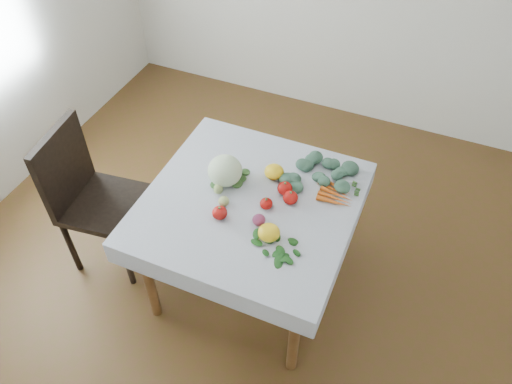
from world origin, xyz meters
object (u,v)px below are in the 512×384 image
cabbage (225,171)px  carrot_bunch (335,194)px  table (250,213)px  heirloom_back (274,172)px  chair (88,191)px

cabbage → carrot_bunch: size_ratio=0.98×
table → carrot_bunch: (0.41, 0.22, 0.12)m
cabbage → heirloom_back: cabbage is taller
chair → carrot_bunch: size_ratio=5.11×
chair → table: bearing=8.7°
chair → cabbage: chair is taller
carrot_bunch → cabbage: bearing=-167.1°
cabbage → carrot_bunch: cabbage is taller
carrot_bunch → table: bearing=-152.1°
chair → carrot_bunch: (1.41, 0.37, 0.20)m
cabbage → heirloom_back: 0.28m
chair → cabbage: (0.82, 0.23, 0.27)m
chair → carrot_bunch: chair is taller
chair → carrot_bunch: bearing=14.7°
cabbage → chair: bearing=-164.1°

